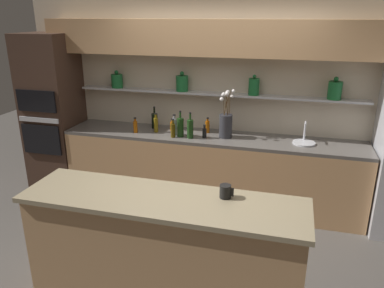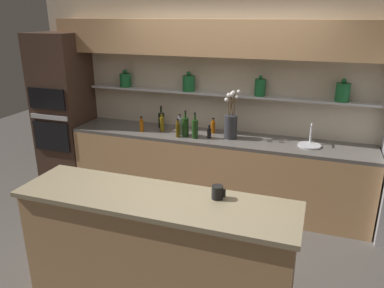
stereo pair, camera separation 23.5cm
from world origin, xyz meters
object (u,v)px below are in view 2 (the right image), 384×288
object	(u,v)px
bottle_sauce_9	(209,133)
sink_fixture	(310,144)
bottle_oil_4	(178,130)
bottle_sauce_5	(213,127)
flower_vase	(231,124)
bottle_wine_6	(195,129)
bottle_spirit_2	(180,126)
bottle_sauce_0	(142,125)
bottle_wine_1	(161,120)
bottle_oil_7	(162,124)
bottle_sauce_8	(178,125)
oven_tower	(64,111)
coffee_mug	(217,192)
bottle_wine_3	(185,127)

from	to	relation	value
bottle_sauce_9	sink_fixture	bearing A→B (deg)	4.62
bottle_oil_4	bottle_sauce_5	world-z (taller)	bottle_oil_4
flower_vase	bottle_wine_6	world-z (taller)	flower_vase
bottle_sauce_5	bottle_spirit_2	bearing A→B (deg)	-152.39
bottle_sauce_0	bottle_spirit_2	xyz separation A→B (m)	(0.51, 0.04, 0.03)
flower_vase	bottle_wine_6	bearing A→B (deg)	-160.89
flower_vase	bottle_wine_1	size ratio (longest dim) A/B	2.04
bottle_oil_7	bottle_sauce_8	world-z (taller)	bottle_oil_7
bottle_wine_6	bottle_oil_7	distance (m)	0.50
oven_tower	bottle_sauce_5	distance (m)	2.16
bottle_spirit_2	bottle_sauce_5	xyz separation A→B (m)	(0.38, 0.20, -0.03)
sink_fixture	bottle_sauce_9	size ratio (longest dim) A/B	1.59
bottle_wine_1	bottle_oil_7	distance (m)	0.18
flower_vase	coffee_mug	world-z (taller)	flower_vase
oven_tower	bottle_oil_7	xyz separation A→B (m)	(1.51, -0.02, -0.04)
oven_tower	flower_vase	world-z (taller)	oven_tower
flower_vase	bottle_wine_3	world-z (taller)	flower_vase
bottle_sauce_0	bottle_oil_7	xyz separation A→B (m)	(0.25, 0.09, 0.02)
bottle_wine_3	bottle_oil_7	distance (m)	0.37
oven_tower	bottle_sauce_0	bearing A→B (deg)	-4.97
flower_vase	bottle_wine_3	size ratio (longest dim) A/B	1.84
bottle_sauce_0	bottle_wine_1	distance (m)	0.30
bottle_wine_3	flower_vase	bearing A→B (deg)	11.59
bottle_sauce_8	bottle_wine_1	bearing A→B (deg)	171.14
bottle_wine_3	bottle_sauce_0	bearing A→B (deg)	-179.90
sink_fixture	bottle_sauce_9	distance (m)	1.18
oven_tower	bottle_spirit_2	size ratio (longest dim) A/B	8.09
bottle_spirit_2	bottle_sauce_5	distance (m)	0.43
bottle_spirit_2	bottle_wine_1	bearing A→B (deg)	148.72
bottle_sauce_5	bottle_sauce_9	bearing A→B (deg)	-86.34
bottle_oil_4	bottle_sauce_8	xyz separation A→B (m)	(-0.10, 0.27, -0.03)
bottle_spirit_2	bottle_wine_6	xyz separation A→B (m)	(0.23, -0.07, 0.01)
bottle_sauce_9	coffee_mug	world-z (taller)	coffee_mug
oven_tower	bottle_oil_7	bearing A→B (deg)	-0.68
bottle_oil_4	bottle_sauce_9	xyz separation A→B (m)	(0.38, 0.09, -0.03)
bottle_oil_7	oven_tower	bearing A→B (deg)	179.32
bottle_sauce_5	coffee_mug	size ratio (longest dim) A/B	1.81
bottle_wine_1	bottle_wine_3	distance (m)	0.50
flower_vase	bottle_oil_7	distance (m)	0.90
bottle_sauce_8	oven_tower	bearing A→B (deg)	-176.66
bottle_sauce_9	bottle_wine_6	bearing A→B (deg)	-160.88
oven_tower	bottle_oil_4	size ratio (longest dim) A/B	9.18
bottle_oil_7	bottle_sauce_8	size ratio (longest dim) A/B	1.55
bottle_wine_1	bottle_wine_3	size ratio (longest dim) A/B	0.90
bottle_sauce_5	bottle_sauce_8	world-z (taller)	bottle_sauce_5
bottle_oil_4	bottle_sauce_8	world-z (taller)	bottle_oil_4
bottle_wine_1	coffee_mug	distance (m)	2.31
bottle_sauce_5	bottle_wine_3	bearing A→B (deg)	-140.02
flower_vase	bottle_wine_3	distance (m)	0.56
bottle_wine_3	bottle_sauce_8	size ratio (longest dim) A/B	2.02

